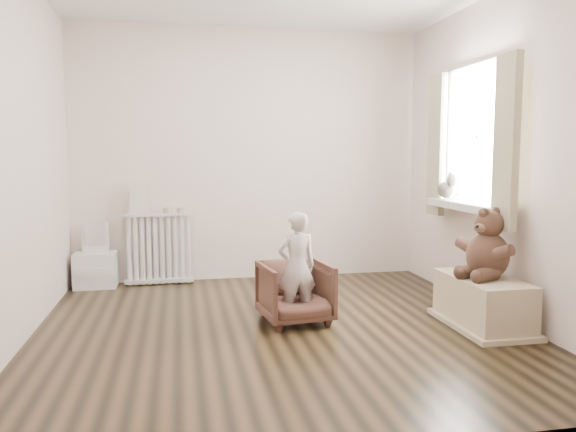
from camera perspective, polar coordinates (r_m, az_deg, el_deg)
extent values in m
cube|color=black|center=(4.31, -0.83, -11.31)|extent=(3.60, 3.60, 0.01)
cube|color=white|center=(5.89, -3.96, 6.20)|extent=(3.60, 0.02, 2.60)
cube|color=white|center=(2.36, 6.89, 6.22)|extent=(3.60, 0.02, 2.60)
cube|color=white|center=(4.19, -26.00, 5.61)|extent=(0.02, 3.60, 2.60)
cube|color=white|center=(4.77, 21.05, 5.81)|extent=(0.02, 3.60, 2.60)
cube|color=white|center=(5.01, 18.90, 7.61)|extent=(0.03, 0.90, 1.10)
cube|color=silver|center=(4.98, 17.77, 0.98)|extent=(0.22, 1.10, 0.06)
cube|color=#C2B991|center=(4.47, 21.30, 6.96)|extent=(0.06, 0.26, 1.30)
cube|color=#C2B991|center=(5.46, 14.88, 6.96)|extent=(0.06, 0.26, 1.30)
cube|color=silver|center=(5.81, -12.99, -2.96)|extent=(0.68, 0.13, 0.72)
cube|color=beige|center=(5.76, -14.90, 1.84)|extent=(0.19, 0.02, 0.32)
cylinder|color=#A59E8C|center=(5.76, -12.13, 0.56)|extent=(0.09, 0.09, 0.05)
cylinder|color=#A59E8C|center=(5.76, -10.81, 0.57)|extent=(0.09, 0.09, 0.05)
cube|color=silver|center=(5.85, -18.98, -4.22)|extent=(0.40, 0.29, 0.63)
imported|color=#553326|center=(4.40, 0.74, -7.75)|extent=(0.57, 0.59, 0.48)
imported|color=silver|center=(4.30, 0.88, -5.21)|extent=(0.34, 0.24, 0.85)
cube|color=beige|center=(4.54, 19.20, -8.13)|extent=(0.43, 0.81, 0.38)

